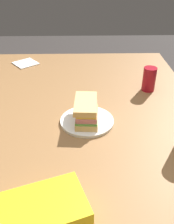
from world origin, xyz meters
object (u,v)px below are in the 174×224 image
at_px(paper_plate, 87,121).
at_px(soda_can_red, 149,79).
at_px(chip_bag, 42,213).
at_px(dining_table, 74,148).
at_px(sandwich, 87,111).

distance_m(paper_plate, soda_can_red, 0.43).
distance_m(soda_can_red, chip_bag, 0.87).
bearing_deg(dining_table, soda_can_red, -46.24).
relative_size(sandwich, chip_bag, 0.82).
relative_size(dining_table, soda_can_red, 14.87).
distance_m(dining_table, chip_bag, 0.40).
bearing_deg(soda_can_red, sandwich, 130.86).
distance_m(sandwich, chip_bag, 0.48).
distance_m(dining_table, soda_can_red, 0.54).
distance_m(dining_table, sandwich, 0.16).
xyz_separation_m(paper_plate, sandwich, (0.00, 0.00, 0.05)).
bearing_deg(chip_bag, paper_plate, 54.96).
height_order(soda_can_red, chip_bag, soda_can_red).
xyz_separation_m(paper_plate, chip_bag, (-0.46, 0.13, 0.03)).
relative_size(dining_table, chip_bag, 7.89).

